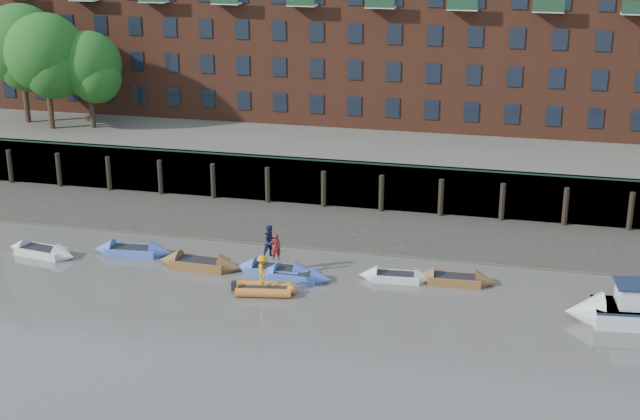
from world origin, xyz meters
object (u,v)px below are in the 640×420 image
(rowboat_6, at_px, (455,279))
(person_rower_b, at_px, (270,242))
(person_rib_crew, at_px, (262,270))
(rib_tender, at_px, (267,289))
(rowboat_1, at_px, (132,251))
(rowboat_4, at_px, (294,276))
(rowboat_0, at_px, (42,251))
(rowboat_2, at_px, (200,264))
(rowboat_5, at_px, (396,277))
(rowboat_3, at_px, (275,271))
(motor_launch, at_px, (625,310))
(person_rower_a, at_px, (276,247))

(rowboat_6, bearing_deg, person_rower_b, -177.92)
(person_rower_b, xyz_separation_m, person_rib_crew, (0.39, -2.79, -0.54))
(rib_tender, xyz_separation_m, person_rib_crew, (-0.23, 0.04, 1.08))
(rowboat_1, height_order, rowboat_4, rowboat_1)
(rowboat_0, bearing_deg, rowboat_2, 11.19)
(rowboat_1, bearing_deg, person_rib_crew, -26.18)
(rowboat_6, bearing_deg, rowboat_5, -176.73)
(rowboat_3, height_order, rowboat_4, rowboat_3)
(rowboat_1, relative_size, rowboat_2, 0.96)
(rowboat_2, bearing_deg, rowboat_6, 7.12)
(rowboat_3, bearing_deg, rib_tender, -81.58)
(rowboat_0, height_order, person_rib_crew, person_rib_crew)
(rowboat_1, distance_m, rib_tender, 10.04)
(rowboat_6, xyz_separation_m, rib_tender, (-9.61, -3.73, 0.01))
(rowboat_1, distance_m, person_rib_crew, 9.87)
(rowboat_1, relative_size, motor_launch, 0.70)
(rowboat_3, relative_size, rowboat_4, 1.12)
(rowboat_4, bearing_deg, person_rib_crew, -116.29)
(rowboat_0, distance_m, person_rower_a, 14.44)
(rowboat_6, distance_m, motor_launch, 9.17)
(person_rower_a, bearing_deg, rowboat_6, 161.59)
(rowboat_6, height_order, person_rower_b, person_rower_b)
(rowboat_0, distance_m, rowboat_2, 9.83)
(rowboat_1, height_order, person_rib_crew, person_rib_crew)
(rib_tender, bearing_deg, rowboat_5, 17.53)
(rowboat_3, relative_size, person_rower_a, 3.06)
(person_rower_a, relative_size, person_rib_crew, 0.97)
(rowboat_3, height_order, person_rib_crew, person_rib_crew)
(person_rower_b, bearing_deg, rowboat_4, -64.50)
(rowboat_2, bearing_deg, rowboat_4, -1.19)
(rowboat_4, relative_size, rowboat_5, 1.01)
(rowboat_0, height_order, rib_tender, rowboat_0)
(rowboat_2, bearing_deg, motor_launch, -2.09)
(rowboat_4, relative_size, person_rower_a, 2.74)
(person_rower_a, xyz_separation_m, person_rower_b, (-0.40, 0.29, 0.17))
(rib_tender, height_order, person_rib_crew, person_rib_crew)
(rowboat_5, relative_size, person_rower_a, 2.70)
(rowboat_0, bearing_deg, rib_tender, 0.63)
(rowboat_4, bearing_deg, person_rower_a, 164.28)
(rowboat_1, height_order, person_rower_b, person_rower_b)
(rowboat_1, relative_size, rowboat_3, 1.01)
(rowboat_1, bearing_deg, rowboat_2, -17.52)
(rowboat_3, bearing_deg, person_rower_a, -32.02)
(rowboat_3, relative_size, rowboat_6, 1.04)
(rowboat_6, xyz_separation_m, person_rower_a, (-9.83, -1.18, 1.47))
(rowboat_6, xyz_separation_m, person_rower_b, (-10.23, -0.89, 1.64))
(rib_tender, xyz_separation_m, person_rower_a, (-0.22, 2.54, 1.46))
(rowboat_2, relative_size, person_rower_a, 3.24)
(rowboat_1, height_order, rowboat_5, rowboat_1)
(rowboat_6, height_order, person_rib_crew, person_rib_crew)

